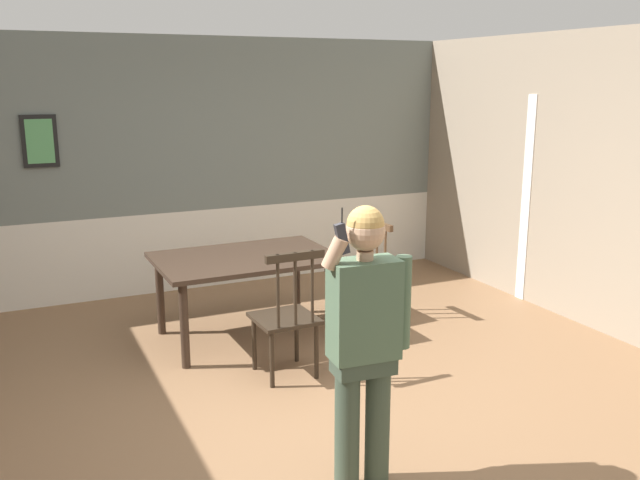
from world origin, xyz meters
TOP-DOWN VIEW (x-y plane):
  - ground_plane at (0.00, 0.00)m, footprint 7.13×7.13m
  - room_back_partition at (-0.00, 3.25)m, footprint 6.42×0.17m
  - dining_table at (0.19, 1.53)m, footprint 1.55×1.06m
  - chair_near_window at (0.20, 0.62)m, footprint 0.47×0.47m
  - chair_by_doorway at (1.34, 1.55)m, footprint 0.50×0.50m
  - person_figure at (0.04, -0.92)m, footprint 0.53×0.23m

SIDE VIEW (x-z plane):
  - ground_plane at x=0.00m, z-range 0.00..0.00m
  - chair_by_doorway at x=1.34m, z-range 0.00..0.94m
  - chair_near_window at x=0.20m, z-range -0.03..1.00m
  - dining_table at x=0.19m, z-range 0.29..1.04m
  - person_figure at x=0.04m, z-range 0.10..1.72m
  - room_back_partition at x=0.00m, z-range -0.05..2.64m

